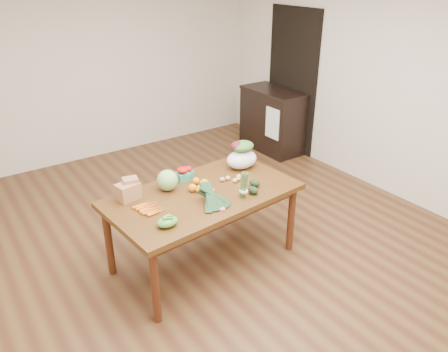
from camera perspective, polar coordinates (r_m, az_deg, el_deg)
floor at (r=4.56m, az=-1.42°, el=-9.19°), size 6.00×6.00×0.00m
room_walls at (r=3.94m, az=-1.63°, el=7.09°), size 5.02×6.02×2.70m
dining_table at (r=4.16m, az=-2.67°, el=-6.74°), size 1.80×1.10×0.75m
doorway_dark at (r=6.72m, az=8.86°, el=12.12°), size 0.02×1.00×2.10m
cabinet at (r=6.78m, az=6.34°, el=7.29°), size 0.52×1.02×0.94m
dish_towel at (r=6.38m, az=6.33°, el=6.84°), size 0.02×0.28×0.45m
paper_bag at (r=3.91m, az=-12.45°, el=-1.77°), size 0.28×0.24×0.18m
cabbage at (r=4.01m, az=-7.40°, el=-0.55°), size 0.19×0.19×0.19m
strawberry_basket_a at (r=4.20m, az=-5.42°, el=0.16°), size 0.13×0.13×0.11m
strawberry_basket_b at (r=4.27m, az=-4.75°, el=0.46°), size 0.10×0.10×0.09m
orange_a at (r=3.98m, az=-4.15°, el=-1.55°), size 0.08×0.08×0.08m
orange_b at (r=4.11m, az=-3.68°, el=-0.64°), size 0.07×0.07×0.07m
orange_c at (r=4.04m, az=-2.57°, el=-0.98°), size 0.09×0.09×0.09m
mandarin_cluster at (r=3.98m, az=-2.36°, el=-1.52°), size 0.19×0.19×0.08m
carrots at (r=3.75m, az=-9.61°, el=-4.12°), size 0.24×0.26×0.03m
snap_pea_bag at (r=3.49m, az=-7.41°, el=-5.94°), size 0.18×0.13×0.08m
kale_bunch at (r=3.72m, az=-1.19°, el=-2.86°), size 0.35×0.43×0.16m
asparagus_bundle at (r=3.84m, az=2.60°, el=-1.16°), size 0.09×0.12×0.26m
potato_a at (r=4.16m, az=-0.24°, el=-0.44°), size 0.05×0.05×0.04m
potato_b at (r=4.14m, az=1.43°, el=-0.60°), size 0.05×0.04×0.04m
potato_c at (r=4.22m, az=1.94°, el=-0.07°), size 0.06×0.05×0.05m
potato_d at (r=4.19m, az=0.50°, el=-0.26°), size 0.05×0.04×0.04m
potato_e at (r=4.18m, az=1.86°, el=-0.36°), size 0.05×0.04×0.04m
avocado_a at (r=3.94m, az=3.80°, el=-1.88°), size 0.10×0.12×0.07m
avocado_b at (r=4.07m, az=4.01°, el=-0.92°), size 0.10×0.13×0.07m
salad_bag at (r=4.41m, az=2.33°, el=2.64°), size 0.35×0.28×0.26m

